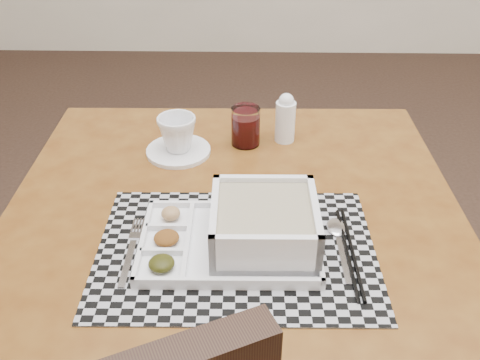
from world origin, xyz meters
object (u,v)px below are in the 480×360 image
serving_tray (253,230)px  creamer_bottle (285,118)px  cup (177,133)px  juice_glass (246,128)px  dining_table (234,238)px

serving_tray → creamer_bottle: 0.40m
cup → juice_glass: (0.16, 0.05, -0.01)m
serving_tray → cup: 0.37m
dining_table → juice_glass: 0.29m
juice_glass → creamer_bottle: size_ratio=0.76×
dining_table → creamer_bottle: bearing=68.2°
juice_glass → cup: bearing=-163.2°
dining_table → serving_tray: bearing=-69.6°
dining_table → juice_glass: bearing=85.6°
serving_tray → cup: size_ratio=3.63×
serving_tray → juice_glass: bearing=92.9°
dining_table → creamer_bottle: (0.12, 0.29, 0.13)m
dining_table → creamer_bottle: size_ratio=7.55×
dining_table → cup: size_ratio=10.40×
cup → creamer_bottle: bearing=15.2°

